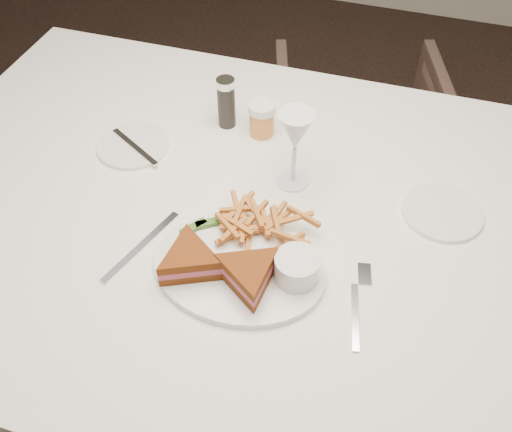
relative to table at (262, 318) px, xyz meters
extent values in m
plane|color=black|center=(-0.13, -0.08, -0.38)|extent=(5.00, 5.00, 0.00)
cube|color=white|center=(0.00, 0.00, 0.00)|extent=(1.59, 1.07, 0.75)
imported|color=#48342C|center=(0.08, 0.86, -0.08)|extent=(0.71, 0.68, 0.59)
ellipsoid|color=white|center=(0.00, -0.14, 0.38)|extent=(0.32, 0.25, 0.01)
cube|color=silver|center=(-0.20, -0.15, 0.38)|extent=(0.07, 0.20, 0.00)
cylinder|color=white|center=(-0.34, 0.11, 0.38)|extent=(0.16, 0.16, 0.01)
cylinder|color=white|center=(0.34, 0.11, 0.38)|extent=(0.16, 0.16, 0.01)
cylinder|color=black|center=(-0.17, 0.25, 0.44)|extent=(0.04, 0.04, 0.12)
cylinder|color=orange|center=(-0.08, 0.24, 0.42)|extent=(0.06, 0.06, 0.08)
cube|color=#3B6624|center=(-0.09, -0.07, 0.40)|extent=(0.05, 0.05, 0.01)
cube|color=#3B6624|center=(-0.11, -0.09, 0.40)|extent=(0.04, 0.05, 0.01)
cylinder|color=white|center=(0.10, -0.14, 0.42)|extent=(0.08, 0.08, 0.05)
camera|label=1|loc=(0.22, -0.74, 1.21)|focal=40.00mm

